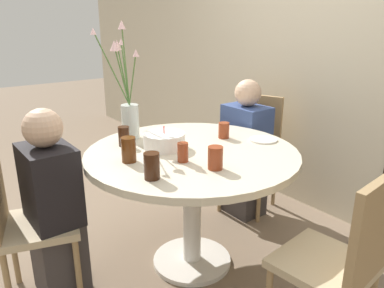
# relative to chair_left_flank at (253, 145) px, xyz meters

# --- Properties ---
(ground_plane) EXTENTS (16.00, 16.00, 0.00)m
(ground_plane) POSITION_rel_chair_left_flank_xyz_m (0.35, -0.89, -0.53)
(ground_plane) COLOR #7A6651
(wall_back) EXTENTS (8.00, 0.05, 2.60)m
(wall_back) POSITION_rel_chair_left_flank_xyz_m (0.35, 0.40, 0.77)
(wall_back) COLOR beige
(wall_back) RESTS_ON ground_plane
(dining_table) EXTENTS (1.26, 1.26, 0.77)m
(dining_table) POSITION_rel_chair_left_flank_xyz_m (0.35, -0.89, 0.11)
(dining_table) COLOR beige
(dining_table) RESTS_ON ground_plane
(chair_left_flank) EXTENTS (0.52, 0.52, 0.93)m
(chair_left_flank) POSITION_rel_chair_left_flank_xyz_m (0.00, 0.00, 0.00)
(chair_left_flank) COLOR tan
(chair_left_flank) RESTS_ON ground_plane
(chair_near_front) EXTENTS (0.50, 0.50, 0.93)m
(chair_near_front) POSITION_rel_chair_left_flank_xyz_m (0.06, -1.81, 0.00)
(chair_near_front) COLOR tan
(chair_near_front) RESTS_ON ground_plane
(chair_right_flank) EXTENTS (0.44, 0.44, 0.93)m
(chair_right_flank) POSITION_rel_chair_left_flank_xyz_m (1.30, -0.80, 0.00)
(chair_right_flank) COLOR tan
(chair_right_flank) RESTS_ON ground_plane
(birthday_cake) EXTENTS (0.25, 0.25, 0.14)m
(birthday_cake) POSITION_rel_chair_left_flank_xyz_m (0.21, -1.00, 0.29)
(birthday_cake) COLOR white
(birthday_cake) RESTS_ON dining_table
(flower_vase) EXTENTS (0.30, 0.25, 0.73)m
(flower_vase) POSITION_rel_chair_left_flank_xyz_m (-0.10, -1.07, 0.46)
(flower_vase) COLOR silver
(flower_vase) RESTS_ON dining_table
(side_plate) EXTENTS (0.18, 0.18, 0.01)m
(side_plate) POSITION_rel_chair_left_flank_xyz_m (0.47, -0.41, 0.25)
(side_plate) COLOR silver
(side_plate) RESTS_ON dining_table
(drink_glass_0) EXTENTS (0.08, 0.08, 0.14)m
(drink_glass_0) POSITION_rel_chair_left_flank_xyz_m (0.28, -1.28, 0.31)
(drink_glass_0) COLOR #51280F
(drink_glass_0) RESTS_ON dining_table
(drink_glass_1) EXTENTS (0.08, 0.08, 0.13)m
(drink_glass_1) POSITION_rel_chair_left_flank_xyz_m (0.56, -1.30, 0.31)
(drink_glass_1) COLOR #33190C
(drink_glass_1) RESTS_ON dining_table
(drink_glass_2) EXTENTS (0.06, 0.06, 0.11)m
(drink_glass_2) POSITION_rel_chair_left_flank_xyz_m (0.46, -1.04, 0.30)
(drink_glass_2) COLOR maroon
(drink_glass_2) RESTS_ON dining_table
(drink_glass_3) EXTENTS (0.07, 0.07, 0.12)m
(drink_glass_3) POSITION_rel_chair_left_flank_xyz_m (0.02, -1.17, 0.30)
(drink_glass_3) COLOR #33190C
(drink_glass_3) RESTS_ON dining_table
(drink_glass_4) EXTENTS (0.07, 0.07, 0.10)m
(drink_glass_4) POSITION_rel_chair_left_flank_xyz_m (0.27, -0.58, 0.29)
(drink_glass_4) COLOR maroon
(drink_glass_4) RESTS_ON dining_table
(drink_glass_5) EXTENTS (0.08, 0.08, 0.12)m
(drink_glass_5) POSITION_rel_chair_left_flank_xyz_m (0.65, -0.97, 0.30)
(drink_glass_5) COLOR maroon
(drink_glass_5) RESTS_ON dining_table
(person_boy) EXTENTS (0.34, 0.24, 1.09)m
(person_boy) POSITION_rel_chair_left_flank_xyz_m (0.06, -0.15, -0.02)
(person_boy) COLOR #383333
(person_boy) RESTS_ON ground_plane
(person_guest) EXTENTS (0.34, 0.24, 1.09)m
(person_guest) POSITION_rel_chair_left_flank_xyz_m (0.11, -1.66, -0.02)
(person_guest) COLOR #383333
(person_guest) RESTS_ON ground_plane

